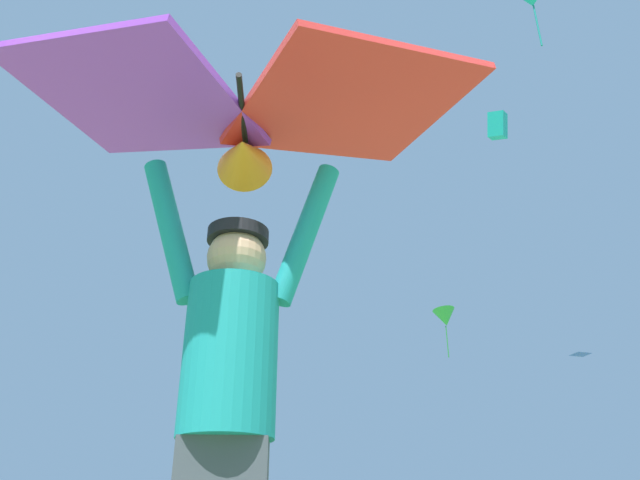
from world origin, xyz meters
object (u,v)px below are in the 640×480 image
Objects in this scene: distant_kite_green_low_left at (445,318)px; distant_kite_yellow_far_center at (446,98)px; held_stunt_kite at (244,113)px; distant_kite_blue_high_right at (580,354)px; distant_kite_teal_low_right at (498,125)px; distant_kite_yellow_high_left at (343,138)px; kite_flyer_person at (227,404)px.

distant_kite_green_low_left is 3.67× the size of distant_kite_yellow_far_center.
held_stunt_kite is 28.63m from distant_kite_blue_high_right.
distant_kite_teal_low_right is (3.97, -5.46, 8.49)m from distant_kite_green_low_left.
held_stunt_kite is 32.08m from distant_kite_teal_low_right.
distant_kite_yellow_far_center is (0.46, 24.62, 19.37)m from held_stunt_kite.
distant_kite_blue_high_right reaches higher than held_stunt_kite.
distant_kite_yellow_far_center is at bearing -147.50° from distant_kite_blue_high_right.
distant_kite_green_low_left is 3.13× the size of distant_kite_blue_high_right.
distant_kite_teal_low_right is 12.39m from distant_kite_blue_high_right.
held_stunt_kite is 0.69× the size of distant_kite_green_low_left.
distant_kite_yellow_high_left is at bearing -117.21° from distant_kite_green_low_left.
distant_kite_blue_high_right is at bearing 32.50° from distant_kite_yellow_far_center.
held_stunt_kite is at bearing -88.05° from distant_kite_green_low_left.
distant_kite_teal_low_right is at bearing 83.70° from held_stunt_kite.
held_stunt_kite is 1.19× the size of distant_kite_teal_low_right.
distant_kite_blue_high_right reaches higher than kite_flyer_person.
held_stunt_kite is (0.03, -0.09, 1.19)m from kite_flyer_person.
distant_kite_teal_low_right reaches higher than distant_kite_yellow_high_left.
kite_flyer_person is at bearing 108.22° from held_stunt_kite.
distant_kite_yellow_high_left is at bearing -164.62° from distant_kite_teal_low_right.
distant_kite_yellow_high_left is (-3.92, -7.63, 7.69)m from distant_kite_green_low_left.
held_stunt_kite is 33.17m from distant_kite_green_low_left.
kite_flyer_person is 2.13× the size of distant_kite_blue_high_right.
distant_kite_green_low_left is 11.52m from distant_kite_yellow_high_left.
distant_kite_yellow_far_center is 0.47× the size of distant_kite_teal_low_right.
distant_kite_teal_low_right is 1.19× the size of distant_kite_yellow_high_left.
distant_kite_yellow_high_left is 1.54× the size of distant_kite_blue_high_right.
held_stunt_kite is 2.54× the size of distant_kite_yellow_far_center.
distant_kite_yellow_far_center reaches higher than distant_kite_yellow_high_left.
held_stunt_kite is 30.13m from distant_kite_yellow_high_left.
distant_kite_yellow_far_center is 0.56× the size of distant_kite_yellow_high_left.
distant_kite_teal_low_right is at bearing -148.46° from distant_kite_blue_high_right.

